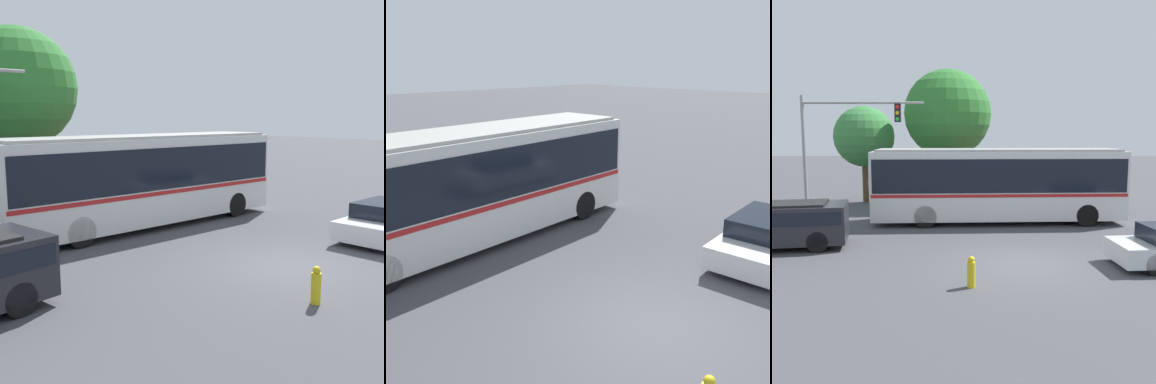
% 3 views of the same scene
% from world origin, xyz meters
% --- Properties ---
extents(ground_plane, '(140.00, 140.00, 0.00)m').
position_xyz_m(ground_plane, '(0.00, 0.00, 0.00)').
color(ground_plane, '#444449').
extents(city_bus, '(11.53, 3.00, 3.42)m').
position_xyz_m(city_bus, '(-0.28, 6.67, 1.94)').
color(city_bus, silver).
rests_on(city_bus, ground).
extents(suv_left_lane, '(4.96, 2.79, 1.65)m').
position_xyz_m(suv_left_lane, '(-8.49, 2.01, 0.97)').
color(suv_left_lane, '#232328').
rests_on(suv_left_lane, ground).
extents(traffic_light_pole, '(6.14, 0.24, 6.00)m').
position_xyz_m(traffic_light_pole, '(-8.28, 8.61, 4.05)').
color(traffic_light_pole, gray).
rests_on(traffic_light_pole, ground).
extents(flowering_hedge, '(8.56, 1.43, 1.55)m').
position_xyz_m(flowering_hedge, '(2.33, 10.02, 0.76)').
color(flowering_hedge, '#286028').
rests_on(flowering_hedge, ground).
extents(street_tree_left, '(3.60, 3.60, 5.76)m').
position_xyz_m(street_tree_left, '(-7.81, 12.83, 3.94)').
color(street_tree_left, brown).
rests_on(street_tree_left, ground).
extents(street_tree_centre, '(5.10, 5.10, 7.83)m').
position_xyz_m(street_tree_centre, '(-2.81, 12.43, 5.27)').
color(street_tree_centre, brown).
rests_on(street_tree_centre, ground).
extents(fire_hydrant, '(0.22, 0.22, 0.86)m').
position_xyz_m(fire_hydrant, '(-1.66, -2.10, 0.41)').
color(fire_hydrant, gold).
rests_on(fire_hydrant, ground).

